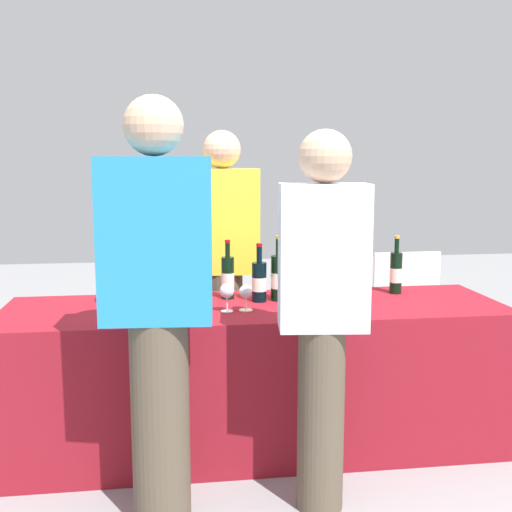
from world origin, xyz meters
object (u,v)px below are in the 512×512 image
(wine_bottle_5, at_px, (321,275))
(wine_glass_0, at_px, (176,290))
(wine_bottle_6, at_px, (344,275))
(wine_bottle_4, at_px, (297,281))
(guest_1, at_px, (323,308))
(server_pouring, at_px, (223,261))
(wine_bottle_3, at_px, (279,277))
(wine_bottle_7, at_px, (396,272))
(wine_bottle_2, at_px, (259,281))
(guest_0, at_px, (158,301))
(menu_board, at_px, (405,313))
(wine_bottle_1, at_px, (228,277))
(wine_bottle_0, at_px, (112,285))
(wine_glass_1, at_px, (227,292))
(wine_glass_2, at_px, (246,293))

(wine_bottle_5, distance_m, wine_glass_0, 0.80)
(wine_bottle_6, bearing_deg, wine_bottle_4, -171.12)
(wine_bottle_4, distance_m, guest_1, 0.69)
(wine_bottle_6, height_order, server_pouring, server_pouring)
(wine_bottle_3, xyz_separation_m, wine_bottle_7, (0.66, 0.08, -0.01))
(wine_bottle_2, xyz_separation_m, wine_bottle_6, (0.46, 0.02, 0.02))
(wine_bottle_6, bearing_deg, server_pouring, 141.44)
(guest_0, bearing_deg, wine_bottle_6, 41.90)
(wine_bottle_4, xyz_separation_m, guest_1, (-0.03, -0.69, 0.02))
(guest_0, relative_size, menu_board, 2.02)
(wine_bottle_1, bearing_deg, wine_bottle_7, 0.30)
(wine_bottle_7, bearing_deg, wine_bottle_6, -166.84)
(wine_bottle_1, relative_size, wine_glass_0, 2.07)
(wine_bottle_1, bearing_deg, wine_bottle_5, -4.14)
(wine_bottle_4, distance_m, wine_bottle_7, 0.58)
(wine_bottle_3, distance_m, wine_bottle_7, 0.67)
(wine_glass_0, bearing_deg, wine_bottle_4, 14.23)
(wine_glass_0, bearing_deg, guest_0, -98.05)
(wine_glass_0, height_order, server_pouring, server_pouring)
(wine_bottle_5, height_order, wine_bottle_7, wine_bottle_5)
(wine_bottle_0, distance_m, wine_bottle_2, 0.74)
(wine_bottle_1, relative_size, wine_bottle_6, 0.95)
(wine_bottle_6, relative_size, wine_glass_1, 2.36)
(wine_bottle_7, bearing_deg, guest_1, -127.10)
(wine_bottle_1, relative_size, wine_glass_2, 2.45)
(wine_bottle_0, xyz_separation_m, wine_bottle_3, (0.84, 0.02, 0.01))
(wine_bottle_5, relative_size, guest_0, 0.19)
(wine_glass_0, bearing_deg, wine_bottle_6, 12.65)
(wine_bottle_0, height_order, wine_bottle_1, wine_bottle_1)
(wine_bottle_0, height_order, wine_glass_1, wine_bottle_0)
(wine_bottle_0, xyz_separation_m, guest_1, (0.90, -0.70, 0.02))
(wine_bottle_5, distance_m, wine_glass_1, 0.58)
(wine_bottle_2, height_order, wine_glass_2, wine_bottle_2)
(guest_1, bearing_deg, wine_glass_1, 130.34)
(wine_bottle_2, bearing_deg, wine_bottle_5, 9.02)
(wine_bottle_3, distance_m, server_pouring, 0.55)
(wine_bottle_1, height_order, wine_bottle_7, wine_bottle_7)
(wine_glass_0, xyz_separation_m, guest_1, (0.58, -0.53, 0.02))
(wine_glass_2, xyz_separation_m, menu_board, (1.22, 1.06, -0.40))
(wine_glass_0, relative_size, guest_0, 0.09)
(wine_bottle_7, xyz_separation_m, wine_glass_1, (-0.95, -0.29, -0.02))
(wine_bottle_1, xyz_separation_m, wine_glass_2, (0.06, -0.28, -0.03))
(wine_bottle_2, relative_size, wine_glass_0, 2.01)
(wine_glass_0, height_order, wine_glass_2, wine_glass_0)
(wine_bottle_6, xyz_separation_m, wine_glass_0, (-0.88, -0.20, -0.01))
(server_pouring, distance_m, menu_board, 1.40)
(wine_bottle_2, distance_m, wine_bottle_3, 0.10)
(wine_glass_2, relative_size, guest_1, 0.08)
(wine_glass_1, bearing_deg, wine_bottle_4, 25.29)
(menu_board, bearing_deg, wine_bottle_5, -135.11)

